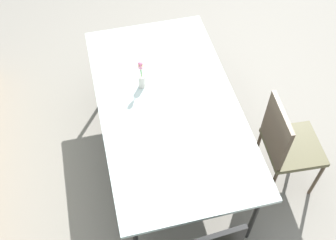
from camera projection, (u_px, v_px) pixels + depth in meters
ground_plane at (170, 149)px, 3.68m from camera, size 12.00×12.00×0.00m
dining_table at (168, 107)px, 3.07m from camera, size 1.89×1.04×0.75m
chair_near_left at (286, 143)px, 3.07m from camera, size 0.44×0.44×0.94m
flower_vase at (141, 75)px, 3.04m from camera, size 0.05×0.05×0.26m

